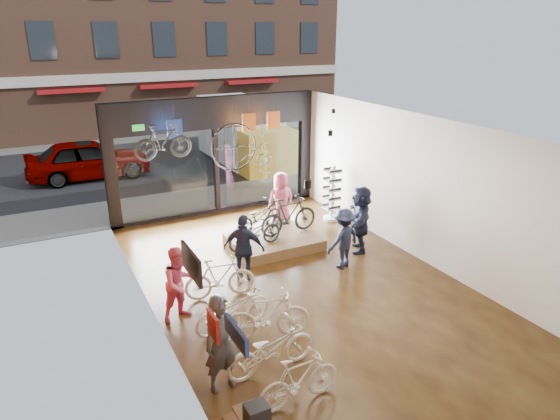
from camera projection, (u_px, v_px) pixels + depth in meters
ground_plane at (307, 289)px, 11.83m from camera, size 7.00×12.00×0.04m
ceiling at (310, 129)px, 10.50m from camera, size 7.00×12.00×0.04m
wall_left at (152, 243)px, 9.66m from camera, size 0.04×12.00×3.80m
wall_right at (428, 192)px, 12.67m from camera, size 0.04×12.00×3.80m
wall_back at (555, 367)px, 6.14m from camera, size 7.00×0.04×3.80m
storefront at (216, 156)px, 16.18m from camera, size 7.00×0.26×3.80m
exit_sign at (138, 128)px, 14.65m from camera, size 0.35×0.06×0.18m
street_road at (153, 154)px, 24.36m from camera, size 30.00×18.00×0.02m
sidewalk_near at (206, 199)px, 17.82m from camera, size 30.00×2.40×0.12m
sidewalk_far at (136, 138)px, 27.67m from camera, size 30.00×2.00×0.12m
opposite_building at (113, 4)px, 27.36m from camera, size 26.00×5.00×14.00m
street_car at (89, 159)px, 20.16m from camera, size 4.77×1.92×1.62m
box_truck at (248, 134)px, 21.96m from camera, size 2.34×7.01×2.76m
floor_bike_1 at (299, 380)px, 8.09m from camera, size 1.52×0.48×0.91m
floor_bike_2 at (271, 349)px, 8.87m from camera, size 1.76×0.70×0.91m
floor_bike_3 at (267, 316)px, 9.75m from camera, size 1.82×0.92×1.05m
floor_bike_4 at (233, 309)px, 10.13m from camera, size 1.76×0.80×0.89m
floor_bike_5 at (220, 278)px, 11.31m from camera, size 1.66×0.70×0.97m
display_platform at (274, 242)px, 14.03m from camera, size 2.40×1.80×0.30m
display_bike_left at (255, 232)px, 13.20m from camera, size 1.69×0.84×0.85m
display_bike_mid at (289, 216)px, 14.03m from camera, size 1.83×0.63×1.08m
display_bike_right at (259, 217)px, 14.24m from camera, size 1.76×1.04×0.87m
customer_0 at (222, 343)px, 8.30m from camera, size 0.70×0.52×1.77m
customer_1 at (180, 283)px, 10.37m from camera, size 0.95×0.83×1.64m
customer_2 at (244, 248)px, 11.92m from camera, size 1.05×0.95×1.72m
customer_3 at (343, 238)px, 12.64m from camera, size 1.14×0.82×1.59m
customer_4 at (281, 201)px, 15.15m from camera, size 0.90×0.63×1.75m
customer_5 at (360, 219)px, 13.57m from camera, size 1.40×1.74×1.85m
sunglasses_rack at (332, 194)px, 15.77m from camera, size 0.60×0.53×1.72m
wall_merch at (225, 370)px, 7.01m from camera, size 0.40×2.40×2.60m
penny_farthing at (243, 148)px, 14.63m from camera, size 1.75×0.06×1.40m
hung_bike at (163, 142)px, 13.42m from camera, size 1.59×0.49×0.95m
jersey_left at (175, 129)px, 14.47m from camera, size 0.45×0.03×0.55m
jersey_mid at (249, 122)px, 15.48m from camera, size 0.45×0.03×0.55m
jersey_right at (273, 120)px, 15.84m from camera, size 0.45×0.03×0.55m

